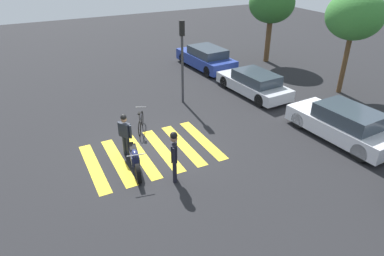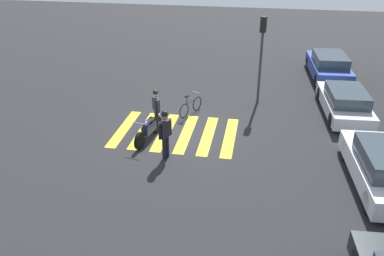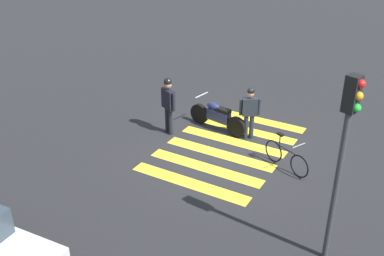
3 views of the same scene
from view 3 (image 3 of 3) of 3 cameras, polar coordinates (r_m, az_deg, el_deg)
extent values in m
plane|color=#232326|center=(14.09, 4.31, -2.41)|extent=(60.00, 60.00, 0.00)
cylinder|color=black|center=(15.41, 0.94, 1.79)|extent=(0.69, 0.26, 0.68)
cylinder|color=black|center=(14.58, 5.53, 0.13)|extent=(0.69, 0.26, 0.68)
cube|color=#1E234C|center=(14.88, 3.34, 1.55)|extent=(0.84, 0.42, 0.36)
ellipsoid|color=#1E234C|center=(14.89, 2.66, 2.74)|extent=(0.52, 0.32, 0.24)
cube|color=black|center=(14.67, 3.98, 2.18)|extent=(0.48, 0.32, 0.12)
cylinder|color=#A5A5AD|center=(15.08, 1.19, 4.12)|extent=(0.15, 0.62, 0.04)
torus|color=black|center=(12.81, 13.19, -4.66)|extent=(0.61, 0.32, 0.66)
torus|color=black|center=(13.39, 10.10, -2.83)|extent=(0.61, 0.32, 0.66)
cylinder|color=black|center=(12.96, 11.73, -2.66)|extent=(0.72, 0.38, 0.04)
cylinder|color=black|center=(13.06, 10.87, -1.48)|extent=(0.04, 0.04, 0.34)
cube|color=black|center=(12.97, 10.93, -0.78)|extent=(0.22, 0.18, 0.06)
cylinder|color=#99999E|center=(12.57, 13.15, -2.13)|extent=(0.22, 0.43, 0.03)
cylinder|color=black|center=(14.64, -2.72, 0.79)|extent=(0.14, 0.14, 0.88)
cylinder|color=black|center=(14.78, -3.09, 1.04)|extent=(0.14, 0.14, 0.88)
cube|color=black|center=(14.39, -2.98, 3.61)|extent=(0.55, 0.40, 0.62)
sphere|color=#8C664C|center=(14.21, -3.02, 5.36)|extent=(0.24, 0.24, 0.24)
cylinder|color=black|center=(14.15, -2.31, 3.21)|extent=(0.09, 0.09, 0.59)
cylinder|color=black|center=(14.63, -3.62, 4.00)|extent=(0.09, 0.09, 0.59)
sphere|color=black|center=(14.17, -3.03, 5.77)|extent=(0.25, 0.25, 0.25)
cylinder|color=#1E232D|center=(14.50, 6.70, 0.16)|extent=(0.14, 0.14, 0.80)
cylinder|color=#1E232D|center=(14.52, 7.41, 0.16)|extent=(0.14, 0.14, 0.80)
cube|color=#1E232D|center=(14.21, 7.21, 2.61)|extent=(0.50, 0.41, 0.57)
sphere|color=#8C664C|center=(14.04, 7.31, 4.21)|extent=(0.22, 0.22, 0.22)
cylinder|color=#1E232D|center=(14.18, 6.08, 2.61)|extent=(0.09, 0.09, 0.54)
cylinder|color=#1E232D|center=(14.26, 8.34, 2.61)|extent=(0.09, 0.09, 0.54)
sphere|color=black|center=(14.01, 7.33, 4.58)|extent=(0.23, 0.23, 0.23)
cube|color=yellow|center=(15.92, 7.88, 1.06)|extent=(3.47, 0.45, 0.01)
cube|color=yellow|center=(15.17, 6.56, -0.22)|extent=(3.47, 0.45, 0.01)
cube|color=yellow|center=(14.44, 5.10, -1.64)|extent=(3.47, 0.45, 0.01)
cube|color=yellow|center=(13.73, 3.48, -3.20)|extent=(3.47, 0.45, 0.01)
cube|color=yellow|center=(13.05, 1.69, -4.93)|extent=(3.47, 0.45, 0.01)
cube|color=yellow|center=(12.39, -0.31, -6.84)|extent=(3.47, 0.45, 0.01)
cylinder|color=#38383D|center=(9.54, 17.41, -7.41)|extent=(0.12, 0.12, 3.42)
cube|color=black|center=(8.59, 19.28, 4.03)|extent=(0.30, 0.30, 0.70)
sphere|color=red|center=(8.46, 20.28, 5.19)|extent=(0.16, 0.16, 0.16)
sphere|color=orange|center=(8.54, 20.03, 3.76)|extent=(0.16, 0.16, 0.16)
sphere|color=green|center=(8.63, 19.79, 2.36)|extent=(0.16, 0.16, 0.16)
camera|label=1|loc=(21.88, -19.24, 26.40)|focal=32.00mm
camera|label=2|loc=(21.21, -42.30, 22.77)|focal=37.57mm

